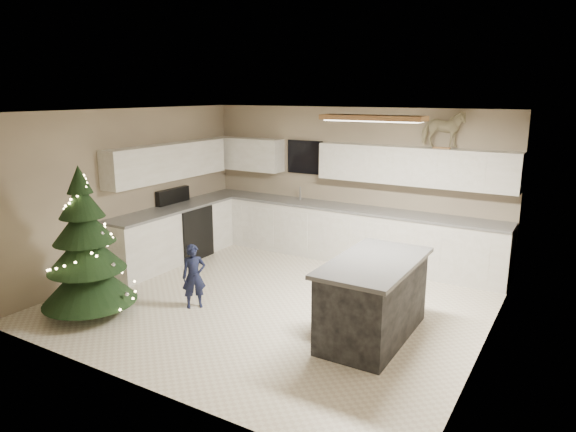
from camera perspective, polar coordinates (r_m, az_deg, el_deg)
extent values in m
plane|color=beige|center=(7.27, -1.43, -9.41)|extent=(5.50, 5.50, 0.00)
cube|color=tan|center=(9.04, 6.99, 3.67)|extent=(5.50, 0.02, 2.60)
cube|color=tan|center=(5.01, -16.94, -4.90)|extent=(5.50, 0.02, 2.60)
cube|color=tan|center=(8.62, -17.17, 2.68)|extent=(0.02, 5.00, 2.60)
cube|color=tan|center=(5.93, 21.67, -2.45)|extent=(0.02, 5.00, 2.60)
cube|color=silver|center=(6.70, -1.56, 11.53)|extent=(5.50, 5.00, 0.02)
cube|color=#915D39|center=(6.20, 9.35, 10.74)|extent=(1.25, 0.32, 0.06)
cube|color=white|center=(6.20, 9.34, 10.41)|extent=(1.15, 0.24, 0.02)
cube|color=white|center=(8.96, 6.05, -1.97)|extent=(5.48, 0.60, 0.90)
cube|color=white|center=(9.01, -12.70, -2.15)|extent=(0.60, 2.60, 0.90)
cube|color=slate|center=(8.84, 6.10, 0.95)|extent=(5.48, 0.62, 0.04)
cube|color=slate|center=(8.89, -12.81, 0.76)|extent=(0.62, 2.60, 0.04)
cube|color=white|center=(9.83, -4.43, 6.88)|extent=(1.40, 0.35, 0.60)
cube|color=white|center=(8.42, 13.77, 5.41)|extent=(3.20, 0.35, 0.60)
cube|color=white|center=(8.94, -13.15, 5.89)|extent=(0.35, 2.60, 0.60)
cube|color=black|center=(9.35, 1.90, 6.56)|extent=(0.70, 0.04, 0.60)
cube|color=#99999E|center=(9.25, 1.06, 1.47)|extent=(0.55, 0.40, 0.06)
cylinder|color=#99999E|center=(9.30, 1.37, 2.54)|extent=(0.03, 0.03, 0.24)
cube|color=black|center=(9.21, -11.33, -1.74)|extent=(0.64, 0.75, 0.90)
cube|color=black|center=(9.24, -12.66, 2.07)|extent=(0.10, 0.75, 0.30)
cube|color=black|center=(6.20, 9.44, -9.27)|extent=(0.80, 1.60, 0.90)
cube|color=#2E2E2F|center=(6.03, 9.61, -5.11)|extent=(0.90, 1.70, 0.05)
cylinder|color=#915D39|center=(6.22, 4.84, -6.62)|extent=(0.38, 0.38, 0.04)
cylinder|color=#915D39|center=(6.29, 3.13, -9.85)|extent=(0.04, 0.04, 0.68)
cylinder|color=#915D39|center=(6.19, 5.34, -10.32)|extent=(0.04, 0.04, 0.68)
cylinder|color=#915D39|center=(6.51, 4.23, -9.04)|extent=(0.04, 0.04, 0.68)
cylinder|color=#915D39|center=(6.41, 6.38, -9.48)|extent=(0.04, 0.04, 0.68)
cube|color=#915D39|center=(6.40, 4.75, -10.62)|extent=(0.29, 0.03, 0.03)
cylinder|color=#3F2816|center=(7.29, -21.05, -9.17)|extent=(0.11, 0.11, 0.26)
cone|color=black|center=(7.17, -21.28, -6.58)|extent=(1.19, 1.19, 0.61)
cone|color=black|center=(7.05, -21.56, -3.56)|extent=(0.98, 0.98, 0.53)
cone|color=black|center=(6.96, -21.81, -0.80)|extent=(0.77, 0.77, 0.48)
cone|color=black|center=(6.90, -22.03, 1.66)|extent=(0.56, 0.56, 0.44)
cone|color=black|center=(6.85, -22.22, 3.81)|extent=(0.32, 0.32, 0.35)
sphere|color=#FFD88C|center=(6.81, -17.80, -9.73)|extent=(0.03, 0.03, 0.03)
sphere|color=#FFD88C|center=(6.97, -16.77, -8.71)|extent=(0.03, 0.03, 0.03)
sphere|color=#FFD88C|center=(7.16, -16.46, -7.70)|extent=(0.03, 0.03, 0.03)
sphere|color=#FFD88C|center=(7.35, -16.82, -6.80)|extent=(0.03, 0.03, 0.03)
sphere|color=#FFD88C|center=(7.51, -17.74, -6.07)|extent=(0.03, 0.03, 0.03)
sphere|color=#FFD88C|center=(7.61, -19.03, -5.53)|extent=(0.03, 0.03, 0.03)
sphere|color=#FFD88C|center=(7.66, -20.51, -5.19)|extent=(0.03, 0.03, 0.03)
sphere|color=#FFD88C|center=(7.64, -22.01, -5.02)|extent=(0.03, 0.03, 0.03)
sphere|color=#FFD88C|center=(7.55, -23.35, -4.99)|extent=(0.03, 0.03, 0.03)
sphere|color=#FFD88C|center=(7.42, -24.37, -5.05)|extent=(0.03, 0.03, 0.03)
sphere|color=#FFD88C|center=(7.25, -24.97, -5.15)|extent=(0.03, 0.03, 0.03)
sphere|color=#FFD88C|center=(7.07, -25.07, -5.23)|extent=(0.03, 0.03, 0.03)
sphere|color=#FFD88C|center=(6.91, -24.64, -5.23)|extent=(0.03, 0.03, 0.03)
sphere|color=#FFD88C|center=(6.78, -23.77, -5.09)|extent=(0.03, 0.03, 0.03)
sphere|color=#FFD88C|center=(6.70, -22.61, -4.79)|extent=(0.03, 0.03, 0.03)
sphere|color=#FFD88C|center=(6.68, -21.37, -4.32)|extent=(0.03, 0.03, 0.03)
sphere|color=#FFD88C|center=(6.71, -20.25, -3.74)|extent=(0.03, 0.03, 0.03)
sphere|color=#FFD88C|center=(6.79, -19.45, -3.08)|extent=(0.03, 0.03, 0.03)
sphere|color=#FFD88C|center=(6.89, -19.04, -2.42)|extent=(0.03, 0.03, 0.03)
sphere|color=#FFD88C|center=(7.00, -19.04, -1.79)|extent=(0.03, 0.03, 0.03)
sphere|color=#FFD88C|center=(7.10, -19.42, -1.23)|extent=(0.03, 0.03, 0.03)
sphere|color=#FFD88C|center=(7.17, -20.06, -0.77)|extent=(0.03, 0.03, 0.03)
sphere|color=#FFD88C|center=(7.21, -20.86, -0.40)|extent=(0.03, 0.03, 0.03)
sphere|color=#FFD88C|center=(7.21, -21.70, -0.10)|extent=(0.03, 0.03, 0.03)
sphere|color=#FFD88C|center=(7.18, -22.47, 0.14)|extent=(0.03, 0.03, 0.03)
sphere|color=#FFD88C|center=(7.11, -23.08, 0.34)|extent=(0.03, 0.03, 0.03)
sphere|color=#FFD88C|center=(7.03, -23.46, 0.54)|extent=(0.03, 0.03, 0.03)
sphere|color=#FFD88C|center=(6.95, -23.59, 0.76)|extent=(0.03, 0.03, 0.03)
sphere|color=#FFD88C|center=(6.87, -23.47, 1.02)|extent=(0.03, 0.03, 0.03)
sphere|color=#FFD88C|center=(6.81, -23.16, 1.33)|extent=(0.03, 0.03, 0.03)
sphere|color=#FFD88C|center=(6.77, -22.73, 1.69)|extent=(0.03, 0.03, 0.03)
sphere|color=#FFD88C|center=(6.75, -22.29, 2.10)|extent=(0.03, 0.03, 0.03)
sphere|color=#FFD88C|center=(6.76, -21.91, 2.53)|extent=(0.03, 0.03, 0.03)
sphere|color=#FFD88C|center=(6.78, -21.66, 2.97)|extent=(0.03, 0.03, 0.03)
sphere|color=#FFD88C|center=(6.81, -21.56, 3.41)|extent=(0.03, 0.03, 0.03)
sphere|color=#FFD88C|center=(6.84, -21.61, 3.82)|extent=(0.03, 0.03, 0.03)
sphere|color=#FFD88C|center=(6.86, -21.76, 4.22)|extent=(0.03, 0.03, 0.03)
sphere|color=silver|center=(6.83, -18.34, -8.71)|extent=(0.06, 0.06, 0.06)
sphere|color=silver|center=(7.62, -20.29, -5.48)|extent=(0.06, 0.06, 0.06)
sphere|color=silver|center=(7.01, -24.76, -6.42)|extent=(0.06, 0.06, 0.06)
sphere|color=silver|center=(6.89, -18.69, -5.06)|extent=(0.06, 0.06, 0.06)
sphere|color=silver|center=(7.40, -21.66, -2.98)|extent=(0.06, 0.06, 0.06)
sphere|color=silver|center=(6.85, -23.62, -3.29)|extent=(0.06, 0.06, 0.06)
sphere|color=silver|center=(6.92, -19.68, -1.64)|extent=(0.06, 0.06, 0.06)
sphere|color=silver|center=(7.15, -22.41, -0.32)|extent=(0.06, 0.06, 0.06)
sphere|color=silver|center=(6.80, -22.68, 0.12)|extent=(0.06, 0.06, 0.06)
sphere|color=silver|center=(6.91, -21.05, 1.58)|extent=(0.06, 0.06, 0.06)
sphere|color=silver|center=(6.93, -22.46, 2.60)|extent=(0.06, 0.06, 0.06)
sphere|color=silver|center=(6.84, -22.26, 3.60)|extent=(0.06, 0.06, 0.06)
imported|color=#151842|center=(7.03, -10.41, -6.61)|extent=(0.37, 0.38, 0.88)
cube|color=#915D39|center=(8.24, 16.64, 7.24)|extent=(0.26, 0.02, 0.02)
cube|color=#915D39|center=(8.32, 16.78, 7.29)|extent=(0.26, 0.02, 0.02)
imported|color=beige|center=(8.25, 16.85, 9.23)|extent=(0.69, 0.40, 0.55)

